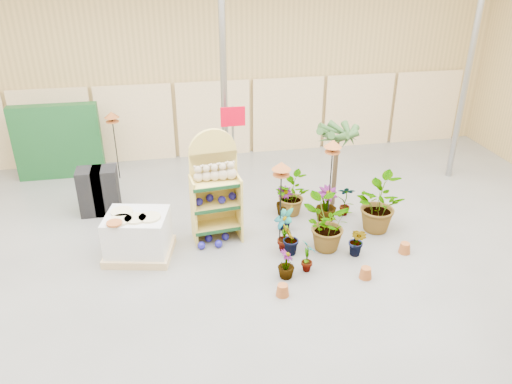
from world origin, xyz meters
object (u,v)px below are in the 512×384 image
Objects in this scene: display_shelf at (215,189)px; potted_plant_2 at (325,225)px; bird_table_front at (281,169)px; pallet_stack at (138,236)px.

display_shelf is 2.13× the size of potted_plant_2.
pallet_stack is at bearing 173.76° from bird_table_front.
bird_table_front is 1.75× the size of potted_plant_2.
display_shelf is 1.48m from bird_table_front.
display_shelf is 1.60× the size of pallet_stack.
display_shelf is 1.63m from pallet_stack.
bird_table_front reaches higher than pallet_stack.
display_shelf is at bearing 145.73° from bird_table_front.
bird_table_front is at bearing 5.81° from pallet_stack.
bird_table_front is (1.10, -0.75, 0.66)m from display_shelf.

